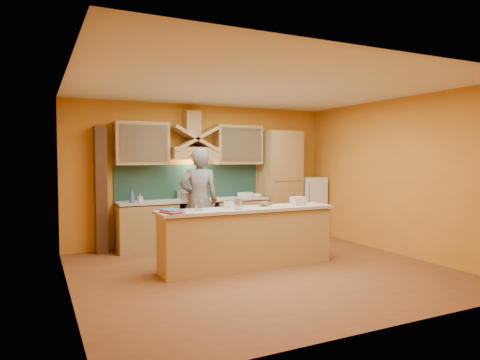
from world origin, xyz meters
name	(u,v)px	position (x,y,z in m)	size (l,w,h in m)	color
floor	(262,271)	(0.00, 0.00, 0.00)	(5.50, 5.00, 0.01)	brown
ceiling	(262,87)	(0.00, 0.00, 2.80)	(5.50, 5.00, 0.01)	white
wall_back	(204,174)	(0.00, 2.50, 1.40)	(5.50, 0.02, 2.80)	orange
wall_front	(383,191)	(0.00, -2.50, 1.40)	(5.50, 0.02, 2.80)	orange
wall_left	(68,185)	(-2.75, 0.00, 1.40)	(0.02, 5.00, 2.80)	orange
wall_right	(396,176)	(2.75, 0.00, 1.40)	(0.02, 5.00, 2.80)	orange
base_cabinet_left	(147,228)	(-1.25, 2.20, 0.43)	(1.10, 0.60, 0.86)	#A4804B
base_cabinet_right	(238,221)	(0.65, 2.20, 0.43)	(1.10, 0.60, 0.86)	#A4804B
counter_top	(195,200)	(-0.30, 2.20, 0.90)	(3.00, 0.62, 0.04)	beige
stove	(195,223)	(-0.30, 2.20, 0.45)	(0.60, 0.58, 0.90)	black
backsplash	(190,182)	(-0.30, 2.48, 1.25)	(3.00, 0.03, 0.70)	#17322D
range_hood	(194,153)	(-0.30, 2.25, 1.82)	(0.92, 0.50, 0.24)	#A4804B
hood_chimney	(192,124)	(-0.30, 2.35, 2.40)	(0.30, 0.30, 0.50)	#A4804B
upper_cabinet_left	(142,144)	(-1.30, 2.33, 2.00)	(1.00, 0.35, 0.80)	#A4804B
upper_cabinet_right	(238,145)	(0.70, 2.33, 2.00)	(1.00, 0.35, 0.80)	#A4804B
pantry_column	(280,185)	(1.65, 2.20, 1.15)	(0.80, 0.60, 2.30)	#A4804B
fridge	(309,206)	(2.40, 2.20, 0.65)	(0.58, 0.60, 1.30)	white
trim_column_left	(101,190)	(-2.05, 2.35, 1.15)	(0.20, 0.30, 2.30)	#472816
island_body	(247,239)	(-0.10, 0.30, 0.44)	(2.80, 0.55, 0.88)	tan
island_top	(247,209)	(-0.10, 0.30, 0.92)	(2.90, 0.62, 0.05)	beige
person	(199,200)	(-0.42, 1.64, 0.95)	(0.70, 0.46, 1.91)	slate
pot_large	(187,197)	(-0.48, 2.12, 0.97)	(0.24, 0.24, 0.14)	#B2B2BA
pot_small	(201,196)	(-0.13, 2.33, 0.97)	(0.19, 0.19, 0.15)	#B9B8BF
soap_bottle_a	(140,198)	(-1.41, 1.99, 1.00)	(0.08, 0.08, 0.17)	beige
soap_bottle_b	(132,196)	(-1.53, 2.14, 1.05)	(0.10, 0.10, 0.25)	#356394
bowl_back	(257,196)	(1.02, 2.09, 0.95)	(0.20, 0.20, 0.06)	white
dish_rack	(245,195)	(0.83, 2.25, 0.97)	(0.26, 0.20, 0.09)	silver
book_lower	(165,213)	(-1.48, 0.14, 0.96)	(0.24, 0.33, 0.03)	#BB4246
book_upper	(163,211)	(-1.48, 0.23, 0.98)	(0.25, 0.34, 0.03)	#3E668A
jar_large	(199,204)	(-0.89, 0.36, 1.03)	(0.13, 0.13, 0.17)	silver
jar_small	(238,204)	(-0.32, 0.20, 1.02)	(0.13, 0.13, 0.15)	silver
kitchen_scale	(230,204)	(-0.35, 0.42, 1.00)	(0.13, 0.13, 0.11)	white
mixing_bowl	(265,204)	(0.28, 0.40, 0.97)	(0.24, 0.24, 0.06)	silver
cloth	(277,206)	(0.40, 0.23, 0.95)	(0.26, 0.20, 0.02)	beige
grocery_bag_a	(298,201)	(0.82, 0.26, 1.02)	(0.22, 0.17, 0.14)	beige
grocery_bag_b	(301,202)	(0.91, 0.29, 0.99)	(0.16, 0.12, 0.10)	#EBE7C1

